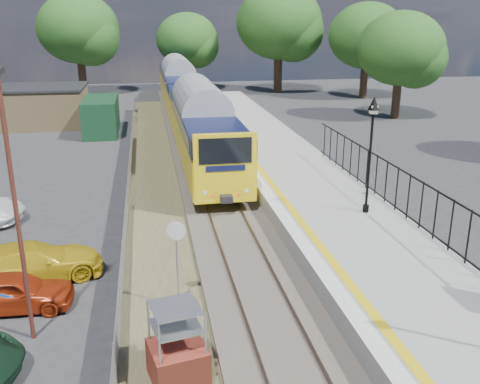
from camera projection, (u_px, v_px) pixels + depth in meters
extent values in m
plane|color=#2D2D30|center=(270.00, 324.00, 15.22)|extent=(120.00, 120.00, 0.00)
cube|color=#473F38|center=(221.00, 205.00, 24.55)|extent=(3.40, 80.00, 0.20)
cube|color=#4C472D|center=(159.00, 227.00, 22.22)|extent=(2.60, 70.00, 0.06)
cube|color=brown|center=(205.00, 204.00, 24.39)|extent=(0.07, 80.00, 0.14)
cube|color=brown|center=(237.00, 202.00, 24.63)|extent=(0.07, 80.00, 0.14)
cube|color=gray|center=(323.00, 207.00, 23.26)|extent=(5.00, 70.00, 0.90)
cube|color=silver|center=(273.00, 200.00, 22.75)|extent=(0.50, 70.00, 0.01)
cube|color=yellow|center=(284.00, 200.00, 22.83)|extent=(0.30, 70.00, 0.01)
cylinder|color=black|center=(366.00, 208.00, 21.38)|extent=(0.24, 0.24, 0.30)
cylinder|color=black|center=(369.00, 164.00, 20.81)|extent=(0.10, 0.10, 3.70)
cube|color=black|center=(373.00, 114.00, 20.20)|extent=(0.08, 0.08, 0.30)
cube|color=beige|center=(374.00, 109.00, 20.15)|extent=(0.26, 0.26, 0.30)
cone|color=black|center=(374.00, 103.00, 20.07)|extent=(0.44, 0.44, 0.50)
cube|color=black|center=(446.00, 196.00, 17.81)|extent=(0.05, 26.00, 0.05)
cube|color=tan|center=(34.00, 107.00, 42.72)|extent=(8.00, 6.00, 3.00)
cube|color=black|center=(32.00, 87.00, 42.24)|extent=(8.20, 6.20, 0.15)
cube|color=#163C20|center=(101.00, 116.00, 39.95)|extent=(2.40, 6.00, 2.60)
cylinder|color=#332319|center=(82.00, 77.00, 59.77)|extent=(0.88, 0.88, 3.85)
ellipsoid|color=#1E4C19|center=(78.00, 29.00, 58.14)|extent=(8.80, 8.80, 7.48)
cylinder|color=#332319|center=(188.00, 77.00, 63.72)|extent=(0.72, 0.72, 3.15)
ellipsoid|color=#1E4C19|center=(187.00, 39.00, 62.39)|extent=(7.20, 7.20, 6.12)
cylinder|color=#332319|center=(278.00, 74.00, 61.46)|extent=(0.96, 0.96, 4.20)
ellipsoid|color=#1E4C19|center=(279.00, 22.00, 59.69)|extent=(9.60, 9.60, 8.16)
cylinder|color=#332319|center=(364.00, 82.00, 57.27)|extent=(0.80, 0.80, 3.50)
ellipsoid|color=#1E4C19|center=(367.00, 36.00, 55.79)|extent=(8.00, 8.00, 6.80)
cylinder|color=#332319|center=(396.00, 100.00, 45.77)|extent=(0.72, 0.72, 3.15)
ellipsoid|color=#1E4C19|center=(401.00, 48.00, 44.44)|extent=(7.20, 7.20, 6.12)
cube|color=yellow|center=(201.00, 133.00, 32.19)|extent=(2.80, 20.00, 1.90)
cube|color=#0F1438|center=(200.00, 111.00, 31.79)|extent=(2.82, 20.00, 0.90)
cube|color=black|center=(200.00, 111.00, 31.79)|extent=(2.82, 18.00, 0.70)
cube|color=black|center=(201.00, 152.00, 32.56)|extent=(2.00, 18.00, 0.45)
cube|color=yellow|center=(178.00, 90.00, 51.47)|extent=(2.80, 20.00, 1.90)
cube|color=#0F1438|center=(178.00, 76.00, 51.07)|extent=(2.82, 20.00, 0.90)
cube|color=black|center=(178.00, 76.00, 51.07)|extent=(2.82, 18.00, 0.70)
cube|color=black|center=(179.00, 102.00, 51.84)|extent=(2.00, 18.00, 0.45)
cube|color=black|center=(225.00, 151.00, 22.22)|extent=(2.24, 0.04, 1.10)
cube|color=#923825|center=(178.00, 364.00, 12.71)|extent=(1.51, 1.51, 0.98)
cylinder|color=#999EA3|center=(178.00, 270.00, 15.73)|extent=(0.06, 0.06, 2.50)
cylinder|color=silver|center=(176.00, 231.00, 15.30)|extent=(0.54, 0.19, 0.56)
cylinder|color=#53241B|center=(17.00, 216.00, 13.49)|extent=(0.12, 0.12, 7.10)
imported|color=#9E2B0E|center=(14.00, 292.00, 15.84)|extent=(3.50, 1.51, 1.17)
imported|color=gold|center=(31.00, 263.00, 17.49)|extent=(4.93, 3.08, 1.33)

